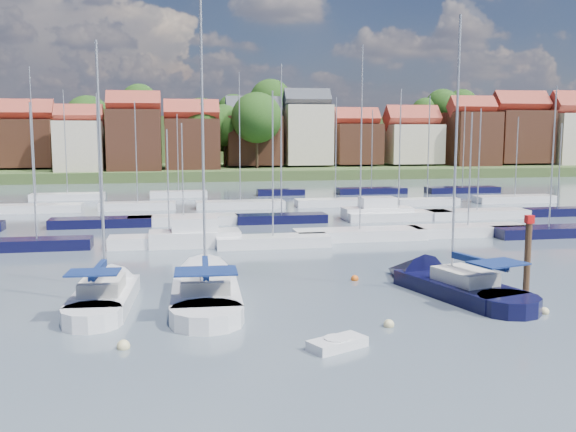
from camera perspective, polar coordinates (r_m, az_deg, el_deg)
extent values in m
plane|color=#4F5E6B|center=(70.65, -4.57, 0.33)|extent=(260.00, 260.00, 0.00)
cube|color=white|center=(34.51, -16.01, -7.29)|extent=(3.28, 6.95, 1.20)
cone|color=white|center=(38.56, -14.97, -5.68)|extent=(3.04, 3.48, 2.82)
cylinder|color=white|center=(31.30, -17.04, -8.87)|extent=(3.01, 3.01, 1.20)
cube|color=beige|center=(33.83, -16.20, -5.94)|extent=(2.16, 2.95, 0.70)
cylinder|color=#B2B2B7|center=(33.90, -16.30, 4.22)|extent=(0.14, 0.14, 12.54)
cylinder|color=#B2B2B7|center=(32.74, -16.53, -4.87)|extent=(0.36, 3.76, 0.10)
cube|color=navy|center=(32.71, -16.54, -4.62)|extent=(0.54, 3.59, 0.35)
cube|color=navy|center=(31.50, -16.94, -4.82)|extent=(2.51, 1.85, 0.08)
cube|color=white|center=(34.28, -7.33, -7.15)|extent=(3.79, 8.43, 1.20)
cone|color=white|center=(39.32, -7.43, -5.23)|extent=(3.62, 4.17, 3.46)
cylinder|color=white|center=(30.28, -7.22, -9.14)|extent=(3.59, 3.59, 1.20)
cube|color=beige|center=(33.49, -7.35, -5.83)|extent=(2.56, 3.55, 0.70)
cylinder|color=#B2B2B7|center=(33.73, -7.59, 6.84)|extent=(0.14, 0.14, 15.37)
cylinder|color=#B2B2B7|center=(32.18, -7.34, -4.83)|extent=(0.29, 4.61, 0.10)
cube|color=navy|center=(32.14, -7.35, -4.57)|extent=(0.48, 4.39, 0.35)
cube|color=navy|center=(30.65, -7.32, -4.89)|extent=(3.02, 2.19, 0.08)
cube|color=black|center=(36.41, 14.82, -6.46)|extent=(5.06, 8.03, 1.20)
cone|color=black|center=(39.92, 10.39, -5.10)|extent=(3.99, 4.35, 3.11)
cylinder|color=black|center=(33.81, 19.03, -7.72)|extent=(3.85, 3.85, 1.20)
cube|color=beige|center=(35.82, 15.42, -5.16)|extent=(2.96, 3.59, 0.70)
cylinder|color=#B2B2B7|center=(35.76, 14.69, 5.70)|extent=(0.14, 0.14, 14.12)
cylinder|color=#B2B2B7|center=(34.90, 16.61, -4.11)|extent=(1.25, 4.00, 0.10)
cube|color=navy|center=(34.87, 16.62, -3.87)|extent=(1.39, 3.86, 0.35)
cube|color=navy|center=(33.90, 18.18, -4.00)|extent=(3.06, 2.53, 0.08)
cube|color=white|center=(27.10, 4.40, -11.31)|extent=(2.73, 2.09, 0.49)
cylinder|color=white|center=(27.06, 4.40, -11.03)|extent=(1.15, 1.15, 0.31)
cylinder|color=#4C331E|center=(37.87, 20.45, -4.93)|extent=(0.36, 0.36, 6.57)
cube|color=red|center=(37.34, 20.67, -0.27)|extent=(0.40, 0.40, 0.44)
sphere|color=beige|center=(27.91, -14.42, -11.35)|extent=(0.55, 0.55, 0.55)
sphere|color=#D85914|center=(31.15, -9.43, -9.19)|extent=(0.45, 0.45, 0.45)
sphere|color=beige|center=(30.25, 8.95, -9.69)|extent=(0.49, 0.49, 0.49)
sphere|color=#D85914|center=(38.92, 5.95, -5.72)|extent=(0.46, 0.46, 0.46)
sphere|color=beige|center=(34.32, 21.83, -8.06)|extent=(0.45, 0.45, 0.45)
cube|color=black|center=(52.00, -21.41, -2.43)|extent=(8.01, 2.24, 1.00)
cylinder|color=#B2B2B7|center=(51.37, -21.72, 3.71)|extent=(0.12, 0.12, 10.16)
cube|color=white|center=(50.67, -10.50, -2.27)|extent=(9.22, 2.58, 1.00)
cylinder|color=#B2B2B7|center=(50.09, -10.62, 2.90)|extent=(0.12, 0.12, 8.18)
cube|color=white|center=(49.69, -1.35, -2.34)|extent=(8.78, 2.46, 1.00)
cylinder|color=#B2B2B7|center=(49.01, -1.37, 4.62)|extent=(0.12, 0.12, 11.06)
cube|color=white|center=(53.35, 6.40, -1.70)|extent=(10.79, 3.02, 1.00)
cylinder|color=#B2B2B7|center=(52.65, 6.52, 6.86)|extent=(0.12, 0.12, 14.87)
cube|color=white|center=(57.23, 15.69, -1.30)|extent=(10.13, 2.84, 1.00)
cylinder|color=#B2B2B7|center=(56.67, 15.88, 4.00)|extent=(0.12, 0.12, 9.59)
cube|color=black|center=(58.73, 22.16, -1.36)|extent=(9.52, 2.67, 1.00)
cylinder|color=#B2B2B7|center=(58.13, 22.48, 4.87)|extent=(0.12, 0.12, 11.77)
cube|color=white|center=(50.48, -8.28, -2.09)|extent=(7.00, 2.60, 1.40)
cube|color=white|center=(50.30, -8.30, -0.86)|extent=(3.50, 2.20, 1.30)
cube|color=black|center=(62.32, -16.27, -0.61)|extent=(9.30, 2.60, 1.00)
cylinder|color=#B2B2B7|center=(61.76, -16.49, 5.13)|extent=(0.12, 0.12, 11.48)
cube|color=white|center=(62.35, -9.27, -0.40)|extent=(10.40, 2.91, 1.00)
cylinder|color=#B2B2B7|center=(61.86, -9.36, 4.09)|extent=(0.12, 0.12, 8.77)
cube|color=black|center=(62.50, -0.59, -0.28)|extent=(8.80, 2.46, 1.00)
cylinder|color=#B2B2B7|center=(61.91, -0.60, 6.76)|extent=(0.12, 0.12, 14.33)
cube|color=white|center=(65.45, 9.77, -0.03)|extent=(10.73, 3.00, 1.00)
cylinder|color=#B2B2B7|center=(64.92, 9.90, 5.73)|extent=(0.12, 0.12, 12.14)
cube|color=white|center=(68.62, 16.45, 0.12)|extent=(10.48, 2.93, 1.00)
cylinder|color=#B2B2B7|center=(68.14, 16.63, 4.82)|extent=(0.12, 0.12, 10.28)
cube|color=black|center=(73.26, 22.80, 0.29)|extent=(6.84, 1.91, 1.00)
cylinder|color=#B2B2B7|center=(72.84, 23.00, 4.13)|extent=(0.12, 0.12, 8.82)
cube|color=white|center=(65.58, 7.93, 0.15)|extent=(7.00, 2.60, 1.40)
cube|color=white|center=(65.45, 7.95, 1.11)|extent=(3.50, 2.20, 1.30)
cube|color=white|center=(75.88, -21.45, 0.59)|extent=(9.71, 2.72, 1.00)
cylinder|color=#B2B2B7|center=(75.39, -21.74, 6.59)|extent=(0.12, 0.12, 14.88)
cube|color=white|center=(74.84, -13.21, 0.83)|extent=(8.49, 2.38, 1.00)
cylinder|color=#B2B2B7|center=(74.38, -13.35, 5.54)|extent=(0.12, 0.12, 11.31)
cube|color=white|center=(74.42, -4.26, 0.98)|extent=(10.16, 2.85, 1.00)
cylinder|color=#B2B2B7|center=(73.93, -4.32, 6.99)|extent=(0.12, 0.12, 14.59)
cube|color=white|center=(76.57, 4.23, 1.16)|extent=(9.53, 2.67, 1.00)
cylinder|color=#B2B2B7|center=(76.11, 4.28, 6.00)|extent=(0.12, 0.12, 11.91)
cube|color=white|center=(78.75, 12.25, 1.19)|extent=(7.62, 2.13, 1.00)
cylinder|color=#B2B2B7|center=(78.31, 12.38, 5.97)|extent=(0.12, 0.12, 12.13)
cube|color=white|center=(85.05, 19.50, 1.39)|extent=(10.17, 2.85, 1.00)
cylinder|color=#B2B2B7|center=(84.67, 19.66, 5.00)|extent=(0.12, 0.12, 9.73)
cube|color=white|center=(87.72, -18.99, 1.59)|extent=(9.24, 2.59, 1.00)
cylinder|color=#B2B2B7|center=(87.31, -19.19, 6.22)|extent=(0.12, 0.12, 13.17)
cube|color=white|center=(87.46, -9.69, 1.88)|extent=(7.57, 2.12, 1.00)
cylinder|color=#B2B2B7|center=(87.09, -9.78, 5.56)|extent=(0.12, 0.12, 10.24)
cube|color=black|center=(88.88, -0.65, 2.08)|extent=(6.58, 1.84, 1.00)
cylinder|color=#B2B2B7|center=(88.56, -0.66, 4.98)|extent=(0.12, 0.12, 8.01)
cube|color=black|center=(91.91, 7.41, 2.20)|extent=(9.92, 2.78, 1.00)
cylinder|color=#B2B2B7|center=(91.54, 7.47, 5.92)|extent=(0.12, 0.12, 10.92)
cube|color=black|center=(95.87, 15.22, 2.22)|extent=(10.55, 2.95, 1.00)
cylinder|color=#B2B2B7|center=(95.51, 15.36, 5.96)|extent=(0.12, 0.12, 11.51)
cube|color=#3A4824|center=(147.15, -7.62, 4.20)|extent=(200.00, 70.00, 3.00)
cube|color=#3A4824|center=(171.92, -8.05, 6.25)|extent=(200.00, 60.00, 14.00)
cube|color=brown|center=(130.30, -22.27, 6.02)|extent=(10.37, 9.97, 8.73)
cube|color=#99392C|center=(130.31, -22.40, 8.50)|extent=(10.57, 5.13, 5.13)
cube|color=beige|center=(119.81, -17.99, 5.89)|extent=(8.09, 8.80, 8.96)
cube|color=#99392C|center=(119.80, -18.10, 8.51)|extent=(8.25, 4.00, 4.00)
cube|color=brown|center=(119.85, -13.47, 6.54)|extent=(9.36, 10.17, 10.97)
cube|color=#99392C|center=(119.93, -13.57, 9.71)|extent=(9.54, 4.63, 4.63)
cube|color=brown|center=(121.47, -8.52, 6.31)|extent=(9.90, 8.56, 9.42)
cube|color=#99392C|center=(121.49, -8.58, 9.10)|extent=(10.10, 4.90, 4.90)
cube|color=brown|center=(127.42, -3.10, 6.73)|extent=(10.59, 8.93, 9.49)
cube|color=#383A42|center=(127.46, -3.12, 9.44)|extent=(10.80, 5.24, 5.24)
cube|color=beige|center=(128.34, 1.68, 7.22)|extent=(9.01, 8.61, 11.65)
cube|color=#383A42|center=(128.48, 1.70, 10.31)|extent=(9.19, 4.46, 4.46)
cube|color=brown|center=(132.10, 6.04, 6.40)|extent=(9.10, 9.34, 8.00)
cube|color=#99392C|center=(132.09, 6.07, 8.62)|extent=(9.28, 4.50, 4.50)
cube|color=beige|center=(135.51, 10.91, 6.31)|extent=(10.86, 9.59, 7.88)
cube|color=#99392C|center=(135.50, 10.96, 8.54)|extent=(11.07, 5.37, 5.37)
cube|color=brown|center=(137.78, 15.93, 6.57)|extent=(9.18, 9.96, 10.97)
cube|color=#99392C|center=(137.85, 16.03, 9.32)|extent=(9.36, 4.54, 4.54)
cube|color=brown|center=(144.30, 19.81, 6.65)|extent=(11.39, 9.67, 10.76)
cube|color=#99392C|center=(144.39, 19.93, 9.33)|extent=(11.62, 5.64, 5.64)
cylinder|color=#382619|center=(158.63, 13.47, 7.27)|extent=(0.50, 0.50, 4.47)
sphere|color=#285019|center=(158.73, 13.54, 9.46)|extent=(8.18, 8.18, 8.18)
cylinder|color=#382619|center=(126.20, -5.60, 5.28)|extent=(0.50, 0.50, 4.46)
sphere|color=#285019|center=(126.10, -5.64, 8.02)|extent=(8.15, 8.15, 8.15)
cylinder|color=#382619|center=(145.12, -1.55, 7.49)|extent=(0.50, 0.50, 5.15)
sphere|color=#285019|center=(145.27, -1.56, 10.24)|extent=(9.41, 9.41, 9.41)
cylinder|color=#382619|center=(146.19, -13.02, 7.34)|extent=(0.50, 0.50, 4.56)
sphere|color=#285019|center=(146.31, -13.09, 9.76)|extent=(8.34, 8.34, 8.34)
cylinder|color=#382619|center=(136.03, -17.26, 5.29)|extent=(0.50, 0.50, 5.15)
sphere|color=#285019|center=(135.97, -17.38, 8.23)|extent=(9.42, 9.42, 9.42)
cylinder|color=#382619|center=(140.68, -23.49, 6.12)|extent=(0.50, 0.50, 3.42)
sphere|color=#285019|center=(140.68, -23.59, 8.01)|extent=(6.26, 6.26, 6.26)
cylinder|color=#382619|center=(136.14, -1.57, 5.33)|extent=(0.50, 0.50, 3.77)
sphere|color=#285019|center=(136.03, -1.58, 7.49)|extent=(6.89, 6.89, 6.89)
cylinder|color=#382619|center=(121.83, -2.78, 5.40)|extent=(0.50, 0.50, 5.21)
sphere|color=#285019|center=(121.76, -2.80, 8.73)|extent=(9.53, 9.53, 9.53)
cylinder|color=#382619|center=(148.46, 17.40, 5.03)|extent=(0.50, 0.50, 2.97)
sphere|color=#285019|center=(148.35, 17.47, 6.58)|extent=(5.44, 5.44, 5.44)
cylinder|color=#382619|center=(123.72, -7.65, 5.29)|extent=(0.50, 0.50, 4.84)
sphere|color=#285019|center=(123.63, -7.71, 8.33)|extent=(8.85, 8.85, 8.85)
cylinder|color=#382619|center=(157.22, 12.06, 7.19)|extent=(0.50, 0.50, 3.72)
sphere|color=#285019|center=(157.27, 12.12, 9.02)|extent=(6.80, 6.80, 6.80)
cylinder|color=#382619|center=(138.19, 15.95, 5.14)|extent=(0.50, 0.50, 4.05)
sphere|color=#285019|center=(138.09, 16.03, 7.41)|extent=(7.40, 7.40, 7.40)
cylinder|color=#382619|center=(143.69, -4.85, 7.20)|extent=(0.50, 0.50, 3.93)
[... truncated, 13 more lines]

